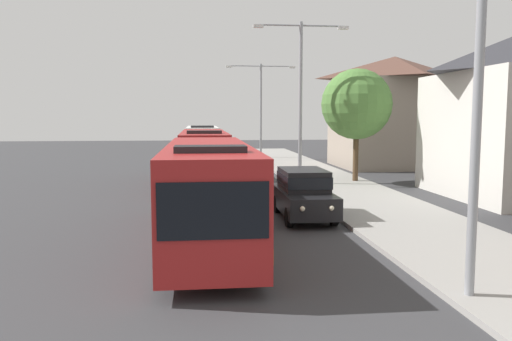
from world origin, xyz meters
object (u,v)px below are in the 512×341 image
object	(u,v)px
bus_middle	(202,143)
bus_second_in_line	(204,155)
white_suv	(304,192)
streetlamp_near	(480,39)
roadside_tree	(357,104)
streetlamp_far	(261,100)
streetlamp_mid	(301,87)
bus_lead	(208,188)

from	to	relation	value
bus_middle	bus_second_in_line	bearing A→B (deg)	-90.00
white_suv	streetlamp_near	distance (m)	10.38
bus_second_in_line	streetlamp_near	bearing A→B (deg)	-74.67
bus_middle	roadside_tree	world-z (taller)	roadside_tree
white_suv	streetlamp_far	world-z (taller)	streetlamp_far
bus_middle	streetlamp_mid	world-z (taller)	streetlamp_mid
bus_middle	streetlamp_near	xyz separation A→B (m)	(5.40, -33.05, 3.78)
streetlamp_far	bus_lead	bearing A→B (deg)	-99.81
bus_second_in_line	roadside_tree	distance (m)	9.33
streetlamp_far	bus_middle	bearing A→B (deg)	-142.74
streetlamp_far	roadside_tree	xyz separation A→B (m)	(3.45, -17.91, -0.76)
bus_second_in_line	white_suv	bearing A→B (deg)	-70.54
white_suv	streetlamp_mid	bearing A→B (deg)	79.70
streetlamp_near	roadside_tree	size ratio (longest dim) A/B	1.33
bus_second_in_line	streetlamp_far	distance (m)	18.65
bus_middle	roadside_tree	xyz separation A→B (m)	(8.85, -13.81, 2.92)
roadside_tree	streetlamp_mid	bearing A→B (deg)	-169.08
bus_middle	roadside_tree	size ratio (longest dim) A/B	1.70
bus_middle	white_suv	xyz separation A→B (m)	(3.70, -23.83, -0.66)
bus_middle	streetlamp_near	distance (m)	33.70
bus_middle	bus_lead	bearing A→B (deg)	-90.00
white_suv	streetlamp_far	bearing A→B (deg)	86.52
streetlamp_mid	streetlamp_far	bearing A→B (deg)	90.00
bus_lead	white_suv	distance (m)	5.00
white_suv	bus_second_in_line	bearing A→B (deg)	109.46
bus_second_in_line	streetlamp_far	bearing A→B (deg)	72.83
streetlamp_near	streetlamp_far	xyz separation A→B (m)	(-0.00, 37.16, -0.10)
bus_second_in_line	streetlamp_mid	size ratio (longest dim) A/B	1.31
bus_middle	roadside_tree	distance (m)	16.66
streetlamp_mid	white_suv	bearing A→B (deg)	-100.30
streetlamp_far	streetlamp_mid	bearing A→B (deg)	-90.00
streetlamp_near	roadside_tree	xyz separation A→B (m)	(3.45, 19.24, -0.86)
bus_middle	streetlamp_far	world-z (taller)	streetlamp_far
bus_second_in_line	streetlamp_near	distance (m)	20.77
bus_middle	streetlamp_mid	distance (m)	15.92
bus_second_in_line	streetlamp_mid	distance (m)	6.72
bus_second_in_line	bus_middle	distance (m)	13.36
bus_second_in_line	bus_middle	bearing A→B (deg)	90.00
bus_lead	streetlamp_far	distance (m)	31.91
bus_second_in_line	streetlamp_far	world-z (taller)	streetlamp_far
streetlamp_mid	roadside_tree	xyz separation A→B (m)	(3.45, 0.67, -0.92)
white_suv	streetlamp_near	world-z (taller)	streetlamp_near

